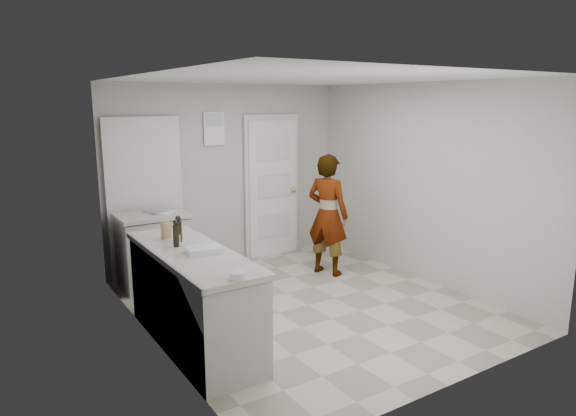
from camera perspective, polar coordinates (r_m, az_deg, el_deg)
ground at (r=5.92m, az=2.24°, el=-10.73°), size 4.00×4.00×0.00m
room_shell at (r=7.19m, az=-7.76°, el=1.74°), size 4.00×4.00×4.00m
main_counter at (r=4.96m, az=-10.47°, el=-10.21°), size 0.64×1.96×0.93m
side_counter at (r=6.58m, az=-14.67°, el=-4.82°), size 0.84×0.61×0.93m
person at (r=6.76m, az=4.42°, el=-0.76°), size 0.58×0.69×1.60m
cake_mix_box at (r=5.24m, az=-13.39°, el=-2.45°), size 0.11×0.08×0.16m
spice_jar at (r=5.10m, az=-12.10°, el=-3.30°), size 0.05×0.05×0.07m
oil_cruet_a at (r=5.10m, az=-12.08°, el=-2.31°), size 0.07×0.07×0.26m
oil_cruet_b at (r=4.92m, az=-12.35°, el=-2.82°), size 0.06×0.06×0.26m
baking_dish at (r=4.71m, az=-9.33°, el=-4.63°), size 0.33×0.25×0.05m
egg_bowl at (r=4.01m, az=-5.56°, el=-7.42°), size 0.14×0.14×0.05m
papers at (r=6.50m, az=-13.88°, el=-0.43°), size 0.37×0.38×0.01m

